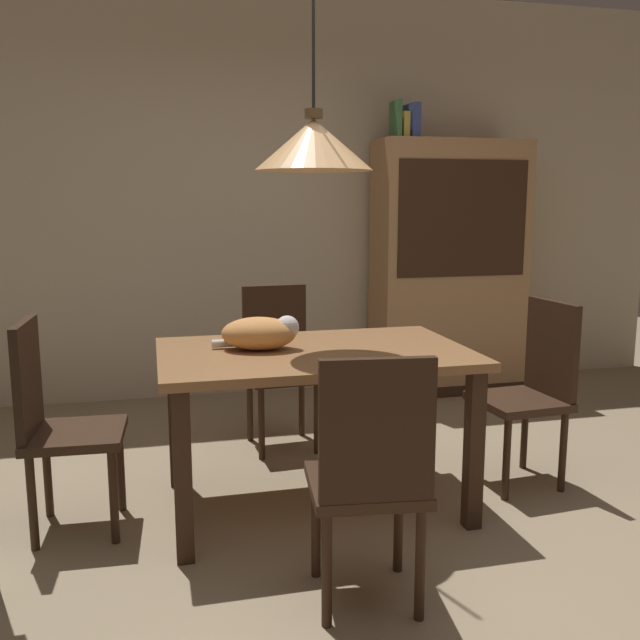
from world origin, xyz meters
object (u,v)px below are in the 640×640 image
at_px(chair_far_back, 279,358).
at_px(cat_sleeping, 261,333).
at_px(book_blue_wide, 411,122).
at_px(chair_left_side, 56,418).
at_px(dining_table, 314,371).
at_px(book_green_slim, 396,120).
at_px(pendant_lamp, 314,144).
at_px(chair_near_front, 370,471).
at_px(hutch_bookcase, 448,273).
at_px(chair_right_side, 532,384).
at_px(book_yellow_short, 402,126).

xyz_separation_m(chair_far_back, cat_sleeping, (-0.23, -0.82, 0.32)).
height_order(chair_far_back, book_blue_wide, book_blue_wide).
height_order(chair_left_side, book_blue_wide, book_blue_wide).
height_order(dining_table, cat_sleeping, cat_sleeping).
relative_size(chair_far_back, book_blue_wide, 3.88).
distance_m(chair_left_side, book_blue_wide, 3.19).
bearing_deg(book_green_slim, cat_sleeping, -126.20).
bearing_deg(pendant_lamp, chair_near_front, -90.61).
height_order(chair_near_front, hutch_bookcase, hutch_bookcase).
bearing_deg(book_blue_wide, chair_right_side, -89.63).
xyz_separation_m(chair_right_side, pendant_lamp, (-1.13, -0.01, 1.15)).
height_order(dining_table, chair_far_back, chair_far_back).
bearing_deg(dining_table, chair_far_back, 90.30).
bearing_deg(chair_right_side, hutch_bookcase, 79.91).
bearing_deg(pendant_lamp, book_yellow_short, 58.89).
bearing_deg(chair_right_side, book_green_slim, 94.19).
xyz_separation_m(cat_sleeping, book_yellow_short, (1.28, 1.69, 1.11)).
bearing_deg(book_green_slim, chair_far_back, -139.31).
relative_size(chair_near_front, book_yellow_short, 4.65).
bearing_deg(cat_sleeping, hutch_bookcase, 45.25).
relative_size(chair_left_side, book_green_slim, 3.58).
relative_size(cat_sleeping, book_yellow_short, 1.99).
bearing_deg(dining_table, book_blue_wide, 57.35).
bearing_deg(cat_sleeping, book_green_slim, 53.80).
xyz_separation_m(hutch_bookcase, book_green_slim, (-0.44, 0.00, 1.09)).
distance_m(pendant_lamp, hutch_bookcase, 2.39).
relative_size(chair_right_side, pendant_lamp, 0.72).
xyz_separation_m(pendant_lamp, book_blue_wide, (1.12, 1.74, 0.31)).
bearing_deg(chair_far_back, book_blue_wide, 37.63).
xyz_separation_m(book_green_slim, book_yellow_short, (0.05, 0.00, -0.04)).
relative_size(chair_left_side, book_blue_wide, 3.88).
bearing_deg(dining_table, pendant_lamp, 94.76).
relative_size(chair_right_side, hutch_bookcase, 0.50).
bearing_deg(chair_right_side, book_yellow_short, 92.51).
xyz_separation_m(chair_far_back, book_blue_wide, (1.12, 0.86, 1.46)).
relative_size(chair_left_side, chair_right_side, 1.00).
xyz_separation_m(cat_sleeping, hutch_bookcase, (1.67, 1.68, 0.06)).
xyz_separation_m(book_yellow_short, book_blue_wide, (0.06, 0.00, 0.03)).
bearing_deg(book_green_slim, chair_left_side, -140.76).
relative_size(chair_left_side, cat_sleeping, 2.33).
height_order(book_yellow_short, book_blue_wide, book_blue_wide).
xyz_separation_m(chair_left_side, cat_sleeping, (0.90, 0.05, 0.32)).
relative_size(pendant_lamp, book_yellow_short, 6.50).
relative_size(chair_far_back, book_green_slim, 3.58).
xyz_separation_m(chair_right_side, book_green_slim, (-0.13, 1.74, 1.47)).
distance_m(dining_table, hutch_bookcase, 2.27).
relative_size(dining_table, pendant_lamp, 1.08).
height_order(chair_near_front, chair_right_side, same).
bearing_deg(pendant_lamp, hutch_bookcase, 50.47).
height_order(dining_table, book_yellow_short, book_yellow_short).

